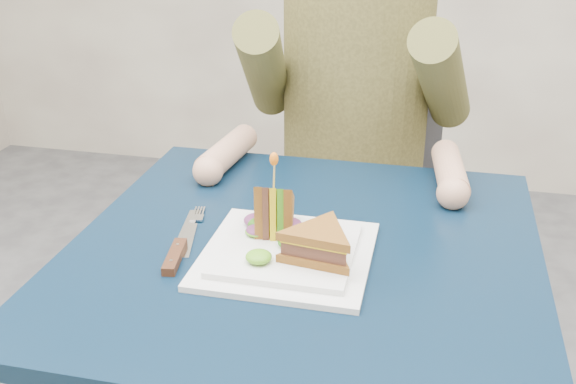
% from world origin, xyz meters
% --- Properties ---
extents(table, '(0.75, 0.75, 0.73)m').
position_xyz_m(table, '(0.00, 0.00, 0.65)').
color(table, black).
rests_on(table, ground).
extents(chair, '(0.42, 0.40, 0.93)m').
position_xyz_m(chair, '(0.00, 0.69, 0.54)').
color(chair, '#47474C').
rests_on(chair, ground).
extents(diner, '(0.54, 0.59, 0.74)m').
position_xyz_m(diner, '(-0.00, 0.57, 0.91)').
color(diner, brown).
rests_on(diner, chair).
extents(plate, '(0.26, 0.26, 0.02)m').
position_xyz_m(plate, '(-0.02, -0.05, 0.74)').
color(plate, white).
rests_on(plate, table).
extents(sandwich_flat, '(0.15, 0.15, 0.05)m').
position_xyz_m(sandwich_flat, '(0.04, -0.07, 0.78)').
color(sandwich_flat, brown).
rests_on(sandwich_flat, plate).
extents(sandwich_upright, '(0.08, 0.13, 0.13)m').
position_xyz_m(sandwich_upright, '(-0.05, -0.00, 0.78)').
color(sandwich_upright, brown).
rests_on(sandwich_upright, plate).
extents(fork, '(0.05, 0.18, 0.01)m').
position_xyz_m(fork, '(-0.19, -0.00, 0.73)').
color(fork, silver).
rests_on(fork, table).
extents(knife, '(0.06, 0.22, 0.02)m').
position_xyz_m(knife, '(-0.19, -0.07, 0.74)').
color(knife, silver).
rests_on(knife, table).
extents(toothpick, '(0.01, 0.01, 0.06)m').
position_xyz_m(toothpick, '(-0.05, -0.00, 0.85)').
color(toothpick, tan).
rests_on(toothpick, sandwich_upright).
extents(toothpick_frill, '(0.01, 0.01, 0.02)m').
position_xyz_m(toothpick_frill, '(-0.05, -0.00, 0.88)').
color(toothpick_frill, orange).
rests_on(toothpick_frill, sandwich_upright).
extents(lettuce_spill, '(0.15, 0.13, 0.02)m').
position_xyz_m(lettuce_spill, '(-0.01, -0.04, 0.76)').
color(lettuce_spill, '#337A14').
rests_on(lettuce_spill, plate).
extents(onion_ring, '(0.04, 0.04, 0.02)m').
position_xyz_m(onion_ring, '(-0.00, -0.04, 0.77)').
color(onion_ring, '#9E4C7A').
rests_on(onion_ring, plate).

